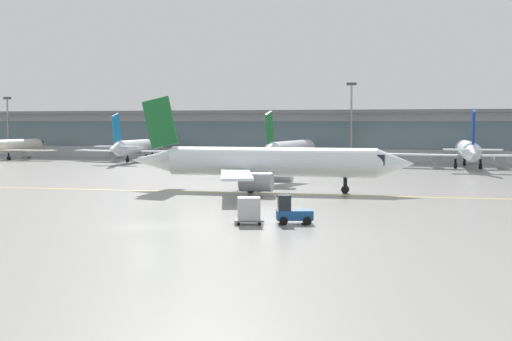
% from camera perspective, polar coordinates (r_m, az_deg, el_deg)
% --- Properties ---
extents(ground_plane, '(400.00, 400.00, 0.00)m').
position_cam_1_polar(ground_plane, '(52.60, -8.30, -4.30)').
color(ground_plane, gray).
extents(taxiway_centreline_stripe, '(109.75, 8.13, 0.01)m').
position_cam_1_polar(taxiway_centreline_stripe, '(76.06, 0.82, -1.78)').
color(taxiway_centreline_stripe, yellow).
rests_on(taxiway_centreline_stripe, ground_plane).
extents(terminal_concourse, '(226.69, 11.00, 9.60)m').
position_cam_1_polar(terminal_concourse, '(142.45, 8.42, 2.74)').
color(terminal_concourse, '#B2B7BC').
rests_on(terminal_concourse, ground_plane).
extents(gate_airplane_0, '(23.74, 25.63, 8.48)m').
position_cam_1_polar(gate_airplane_0, '(152.81, -18.72, 1.76)').
color(gate_airplane_0, silver).
rests_on(gate_airplane_0, ground_plane).
extents(gate_airplane_1, '(24.80, 26.79, 8.87)m').
position_cam_1_polar(gate_airplane_1, '(138.73, -8.99, 1.77)').
color(gate_airplane_1, silver).
rests_on(gate_airplane_1, ground_plane).
extents(gate_airplane_2, '(25.42, 27.35, 9.06)m').
position_cam_1_polar(gate_airplane_2, '(125.44, 2.68, 1.64)').
color(gate_airplane_2, silver).
rests_on(gate_airplane_2, ground_plane).
extents(gate_airplane_3, '(26.19, 28.29, 9.37)m').
position_cam_1_polar(gate_airplane_3, '(122.67, 15.97, 1.49)').
color(gate_airplane_3, white).
rests_on(gate_airplane_3, ground_plane).
extents(taxiing_regional_jet, '(30.68, 28.45, 10.16)m').
position_cam_1_polar(taxiing_regional_jet, '(77.83, 0.97, 0.60)').
color(taxiing_regional_jet, white).
rests_on(taxiing_regional_jet, ground_plane).
extents(baggage_tug, '(2.92, 2.31, 2.10)m').
position_cam_1_polar(baggage_tug, '(53.39, 2.74, -3.18)').
color(baggage_tug, '#194C8C').
rests_on(baggage_tug, ground_plane).
extents(cargo_dolly_lead, '(2.52, 2.23, 1.94)m').
position_cam_1_polar(cargo_dolly_lead, '(53.17, -0.56, -3.03)').
color(cargo_dolly_lead, '#595B60').
rests_on(cargo_dolly_lead, ground_plane).
extents(apron_light_mast_0, '(1.80, 0.36, 12.61)m').
position_cam_1_polar(apron_light_mast_0, '(164.67, -18.57, 3.43)').
color(apron_light_mast_0, gray).
rests_on(apron_light_mast_0, ground_plane).
extents(apron_light_mast_1, '(1.80, 0.36, 14.49)m').
position_cam_1_polar(apron_light_mast_1, '(135.95, 7.35, 3.97)').
color(apron_light_mast_1, gray).
rests_on(apron_light_mast_1, ground_plane).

